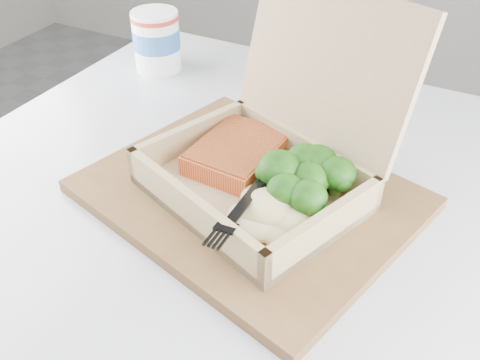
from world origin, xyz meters
The scene contains 9 objects.
cafe_table centered at (0.10, 0.25, 0.55)m, with size 0.84×0.84×0.74m.
serving_tray centered at (0.09, 0.27, 0.75)m, with size 0.35×0.28×0.02m, color brown.
takeout_container centered at (0.11, 0.30, 0.81)m, with size 0.29×0.29×0.21m.
salmon_fillet centered at (0.06, 0.30, 0.78)m, with size 0.09×0.12×0.02m, color orange.
broccoli_pile centered at (0.16, 0.28, 0.79)m, with size 0.12×0.12×0.04m, color #276E18, non-canonical shape.
mashed_potatoes centered at (0.13, 0.22, 0.78)m, with size 0.09×0.08×0.03m, color #CBBB83.
plastic_fork centered at (0.11, 0.24, 0.79)m, with size 0.03×0.15×0.01m.
paper_cup centered at (-0.20, 0.52, 0.79)m, with size 0.08×0.08×0.10m.
receipt centered at (0.14, 0.47, 0.74)m, with size 0.07×0.13×0.00m, color silver.
Camera 1 is at (0.30, -0.16, 1.14)m, focal length 40.00 mm.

